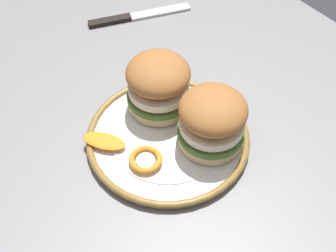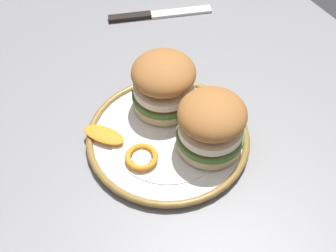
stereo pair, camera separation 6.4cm
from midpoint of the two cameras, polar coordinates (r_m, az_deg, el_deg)
dining_table at (r=0.84m, az=1.63°, el=-10.18°), size 1.27×1.05×0.73m
dinner_plate at (r=0.80m, az=2.28°, el=-1.51°), size 0.27×0.27×0.02m
sandwich_half_left at (r=0.81m, az=1.76°, el=4.97°), size 0.12×0.12×0.10m
sandwich_half_right at (r=0.75m, az=7.54°, el=0.13°), size 0.14×0.14×0.10m
orange_peel_curled at (r=0.76m, az=-0.73°, el=-3.79°), size 0.07×0.07×0.01m
orange_peel_strip_long at (r=0.80m, az=-5.27°, el=-1.15°), size 0.08×0.07×0.01m
table_knife at (r=1.05m, az=-0.02°, el=12.83°), size 0.10×0.21×0.01m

